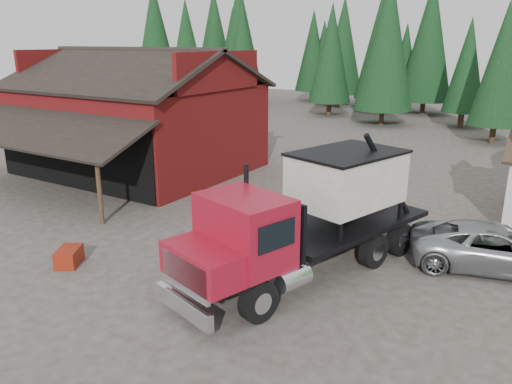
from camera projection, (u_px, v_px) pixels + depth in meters
The scene contains 9 objects.
ground at pixel (169, 273), 16.83m from camera, with size 120.00×120.00×0.00m, color #433B35.
red_barn at pixel (138, 125), 29.66m from camera, with size 12.80×13.63×7.18m.
conifer_backdrop at pixel (445, 117), 50.92m from camera, with size 76.00×16.00×16.00m, color black, non-canonical shape.
near_pine_a at pixel (187, 53), 48.84m from camera, with size 4.40×4.40×11.40m.
near_pine_b at pixel (502, 64), 36.43m from camera, with size 3.96×3.96×10.40m.
near_pine_d at pixel (387, 42), 44.30m from camera, with size 5.28×5.28×13.40m.
feed_truck at pixel (312, 213), 16.26m from camera, with size 5.46×10.40×4.54m.
silver_car at pixel (496, 248), 16.88m from camera, with size 2.58×5.59×1.55m, color #9FA0A6.
equip_box at pixel (69, 257), 17.35m from camera, with size 0.70×1.10×0.60m, color maroon.
Camera 1 is at (10.61, -11.43, 7.50)m, focal length 35.00 mm.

